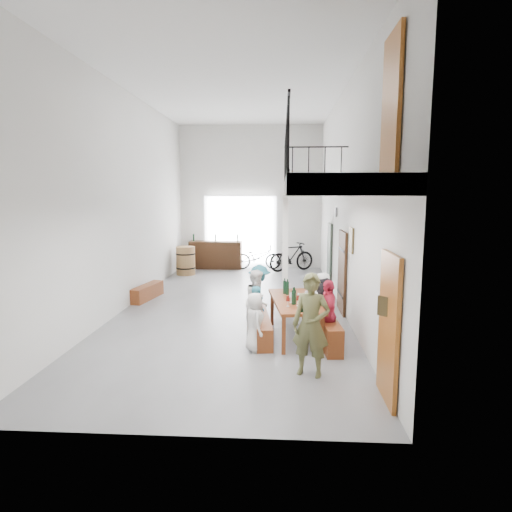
# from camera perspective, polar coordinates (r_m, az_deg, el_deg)

# --- Properties ---
(floor) EXTENTS (12.00, 12.00, 0.00)m
(floor) POSITION_cam_1_polar(r_m,az_deg,el_deg) (11.17, -2.91, -6.74)
(floor) COLOR slate
(floor) RESTS_ON ground
(room_walls) EXTENTS (12.00, 12.00, 12.00)m
(room_walls) POSITION_cam_1_polar(r_m,az_deg,el_deg) (10.81, -3.05, 11.77)
(room_walls) COLOR white
(room_walls) RESTS_ON ground
(gateway_portal) EXTENTS (2.80, 0.08, 2.80)m
(gateway_portal) POSITION_cam_1_polar(r_m,az_deg,el_deg) (16.81, -2.10, 3.18)
(gateway_portal) COLOR white
(gateway_portal) RESTS_ON ground
(right_wall_decor) EXTENTS (0.07, 8.28, 5.07)m
(right_wall_decor) POSITION_cam_1_polar(r_m,az_deg,el_deg) (9.06, 12.90, 0.76)
(right_wall_decor) COLOR #975018
(right_wall_decor) RESTS_ON ground
(balcony) EXTENTS (1.52, 5.62, 4.00)m
(balcony) POSITION_cam_1_polar(r_m,az_deg,el_deg) (7.64, 9.35, 8.68)
(balcony) COLOR white
(balcony) RESTS_ON ground
(tasting_table) EXTENTS (1.12, 2.15, 0.79)m
(tasting_table) POSITION_cam_1_polar(r_m,az_deg,el_deg) (8.68, 5.21, -6.36)
(tasting_table) COLOR brown
(tasting_table) RESTS_ON ground
(bench_inner) EXTENTS (0.54, 1.93, 0.44)m
(bench_inner) POSITION_cam_1_polar(r_m,az_deg,el_deg) (8.84, 0.71, -9.33)
(bench_inner) COLOR brown
(bench_inner) RESTS_ON ground
(bench_wall) EXTENTS (0.46, 2.30, 0.53)m
(bench_wall) POSITION_cam_1_polar(r_m,az_deg,el_deg) (8.83, 9.17, -9.16)
(bench_wall) COLOR brown
(bench_wall) RESTS_ON ground
(tableware) EXTENTS (0.61, 1.11, 0.35)m
(tableware) POSITION_cam_1_polar(r_m,az_deg,el_deg) (8.50, 5.10, -5.11)
(tableware) COLOR black
(tableware) RESTS_ON tasting_table
(side_bench) EXTENTS (0.56, 1.45, 0.40)m
(side_bench) POSITION_cam_1_polar(r_m,az_deg,el_deg) (12.26, -14.31, -4.67)
(side_bench) COLOR brown
(side_bench) RESTS_ON ground
(oak_barrel) EXTENTS (0.69, 0.69, 1.02)m
(oak_barrel) POSITION_cam_1_polar(r_m,az_deg,el_deg) (15.61, -9.36, -0.62)
(oak_barrel) COLOR #996C41
(oak_barrel) RESTS_ON ground
(serving_counter) EXTENTS (2.03, 0.59, 1.07)m
(serving_counter) POSITION_cam_1_polar(r_m,az_deg,el_deg) (16.74, -5.39, 0.15)
(serving_counter) COLOR #351B0E
(serving_counter) RESTS_ON ground
(counter_bottles) EXTENTS (1.79, 0.07, 0.28)m
(counter_bottles) POSITION_cam_1_polar(r_m,az_deg,el_deg) (16.69, -5.41, 2.46)
(counter_bottles) COLOR black
(counter_bottles) RESTS_ON serving_counter
(guest_left_a) EXTENTS (0.47, 0.61, 1.10)m
(guest_left_a) POSITION_cam_1_polar(r_m,az_deg,el_deg) (7.99, -0.15, -8.78)
(guest_left_a) COLOR white
(guest_left_a) RESTS_ON ground
(guest_left_b) EXTENTS (0.32, 0.44, 1.10)m
(guest_left_b) POSITION_cam_1_polar(r_m,az_deg,el_deg) (8.53, 0.22, -7.67)
(guest_left_b) COLOR #236575
(guest_left_b) RESTS_ON ground
(guest_left_c) EXTENTS (0.64, 0.74, 1.32)m
(guest_left_c) POSITION_cam_1_polar(r_m,az_deg,el_deg) (9.09, 0.17, -5.95)
(guest_left_c) COLOR white
(guest_left_c) RESTS_ON ground
(guest_left_d) EXTENTS (0.51, 0.87, 1.33)m
(guest_left_d) POSITION_cam_1_polar(r_m,az_deg,el_deg) (9.63, 0.46, -5.10)
(guest_left_d) COLOR #236575
(guest_left_d) RESTS_ON ground
(guest_right_a) EXTENTS (0.38, 0.79, 1.30)m
(guest_right_a) POSITION_cam_1_polar(r_m,az_deg,el_deg) (8.26, 9.59, -7.60)
(guest_right_a) COLOR #B41E37
(guest_right_a) RESTS_ON ground
(guest_right_b) EXTENTS (0.48, 1.17, 1.23)m
(guest_right_b) POSITION_cam_1_polar(r_m,az_deg,el_deg) (8.82, 9.07, -6.81)
(guest_right_b) COLOR black
(guest_right_b) RESTS_ON ground
(guest_right_c) EXTENTS (0.59, 0.71, 1.24)m
(guest_right_c) POSITION_cam_1_polar(r_m,az_deg,el_deg) (9.34, 8.87, -5.92)
(guest_right_c) COLOR white
(guest_right_c) RESTS_ON ground
(host_standing) EXTENTS (0.70, 0.56, 1.66)m
(host_standing) POSITION_cam_1_polar(r_m,az_deg,el_deg) (6.93, 7.34, -9.11)
(host_standing) COLOR brown
(host_standing) RESTS_ON ground
(potted_plant) EXTENTS (0.37, 0.33, 0.37)m
(potted_plant) POSITION_cam_1_polar(r_m,az_deg,el_deg) (12.05, 9.29, -4.82)
(potted_plant) COLOR #1A531A
(potted_plant) RESTS_ON ground
(bicycle_near) EXTENTS (1.85, 0.78, 0.95)m
(bicycle_near) POSITION_cam_1_polar(r_m,az_deg,el_deg) (16.53, 0.24, -0.14)
(bicycle_near) COLOR black
(bicycle_near) RESTS_ON ground
(bicycle_far) EXTENTS (1.89, 1.34, 1.12)m
(bicycle_far) POSITION_cam_1_polar(r_m,az_deg,el_deg) (16.14, 4.77, -0.06)
(bicycle_far) COLOR black
(bicycle_far) RESTS_ON ground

